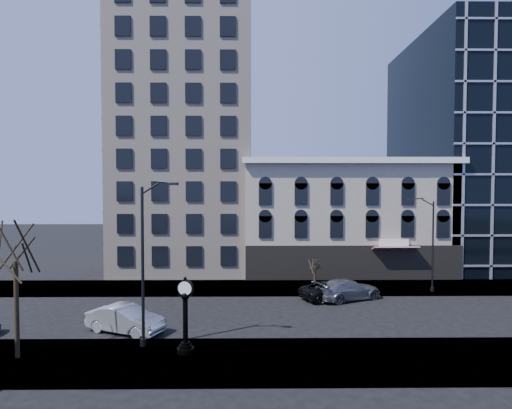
{
  "coord_description": "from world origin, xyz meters",
  "views": [
    {
      "loc": [
        1.66,
        -29.1,
        9.16
      ],
      "look_at": [
        2.0,
        4.0,
        8.0
      ],
      "focal_mm": 28.0,
      "sensor_mm": 36.0,
      "label": 1
    }
  ],
  "objects": [
    {
      "name": "cream_tower",
      "position": [
        -6.11,
        18.88,
        19.32
      ],
      "size": [
        15.9,
        15.4,
        42.5
      ],
      "color": "beige",
      "rests_on": "ground"
    },
    {
      "name": "victorian_row",
      "position": [
        12.0,
        15.89,
        6.0
      ],
      "size": [
        22.6,
        11.19,
        12.5
      ],
      "color": "#B1A692",
      "rests_on": "ground"
    },
    {
      "name": "car_far_a",
      "position": [
        8.3,
        4.22,
        0.74
      ],
      "size": [
        5.89,
        4.46,
        1.49
      ],
      "primitive_type": "imported",
      "rotation": [
        0.0,
        0.0,
        2.0
      ],
      "color": "black",
      "rests_on": "ground"
    },
    {
      "name": "car_far_b",
      "position": [
        9.73,
        4.06,
        0.85
      ],
      "size": [
        6.34,
        4.57,
        1.71
      ],
      "primitive_type": "imported",
      "rotation": [
        0.0,
        0.0,
        1.99
      ],
      "color": "#595B60",
      "rests_on": "ground"
    },
    {
      "name": "glass_office",
      "position": [
        32.0,
        20.91,
        14.0
      ],
      "size": [
        20.0,
        20.15,
        28.0
      ],
      "color": "black",
      "rests_on": "ground"
    },
    {
      "name": "ground",
      "position": [
        0.0,
        0.0,
        0.0
      ],
      "size": [
        160.0,
        160.0,
        0.0
      ],
      "primitive_type": "plane",
      "color": "black",
      "rests_on": "ground"
    },
    {
      "name": "street_lamp_near",
      "position": [
        -3.96,
        -6.28,
        7.51
      ],
      "size": [
        2.51,
        0.8,
        9.79
      ],
      "rotation": [
        0.0,
        0.0,
        -0.21
      ],
      "color": "black",
      "rests_on": "sidewalk_near"
    },
    {
      "name": "car_near_b",
      "position": [
        -6.5,
        -3.53,
        0.86
      ],
      "size": [
        5.52,
        3.67,
        1.72
      ],
      "primitive_type": "imported",
      "rotation": [
        0.0,
        0.0,
        1.18
      ],
      "color": "#A5A8AD",
      "rests_on": "ground"
    },
    {
      "name": "bare_tree_far",
      "position": [
        7.38,
        6.82,
        2.75
      ],
      "size": [
        2.03,
        2.03,
        3.49
      ],
      "color": "#322819",
      "rests_on": "sidewalk_far"
    },
    {
      "name": "street_lamp_far",
      "position": [
        17.22,
        6.32,
        6.58
      ],
      "size": [
        2.18,
        0.75,
        8.55
      ],
      "rotation": [
        0.0,
        0.0,
        2.9
      ],
      "color": "black",
      "rests_on": "sidewalk_far"
    },
    {
      "name": "sidewalk_far",
      "position": [
        0.0,
        8.0,
        0.06
      ],
      "size": [
        160.0,
        6.0,
        0.12
      ],
      "primitive_type": "cube",
      "color": "gray",
      "rests_on": "ground"
    },
    {
      "name": "sidewalk_near",
      "position": [
        0.0,
        -8.0,
        0.06
      ],
      "size": [
        160.0,
        6.0,
        0.12
      ],
      "primitive_type": "cube",
      "color": "gray",
      "rests_on": "ground"
    },
    {
      "name": "street_clock",
      "position": [
        -2.05,
        -7.1,
        2.04
      ],
      "size": [
        0.96,
        0.96,
        4.25
      ],
      "rotation": [
        0.0,
        0.0,
        -0.16
      ],
      "color": "black",
      "rests_on": "sidewalk_near"
    },
    {
      "name": "bare_tree_near",
      "position": [
        -11.04,
        -7.69,
        6.52
      ],
      "size": [
        4.94,
        4.94,
        8.47
      ],
      "color": "#322819",
      "rests_on": "sidewalk_near"
    }
  ]
}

